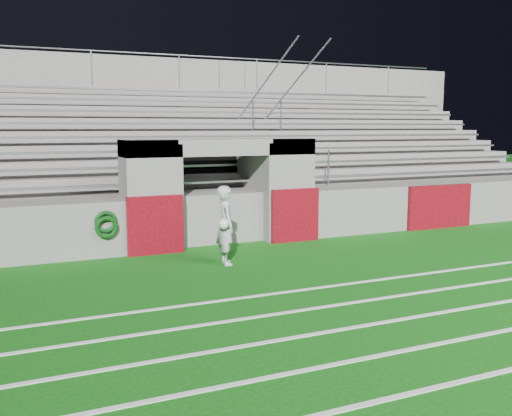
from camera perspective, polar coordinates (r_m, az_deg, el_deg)
name	(u,v)px	position (r m, az deg, el deg)	size (l,w,h in m)	color
ground	(284,276)	(11.23, 2.87, -6.81)	(90.00, 90.00, 0.00)	#0E540E
field_markings	(480,377)	(7.39, 21.53, -15.44)	(28.00, 8.09, 0.01)	white
stadium_structure	(171,171)	(18.36, -8.53, 3.65)	(26.00, 8.48, 5.42)	slate
goalkeeper_with_ball	(226,225)	(12.02, -3.02, -1.72)	(0.51, 0.71, 1.68)	#B1B5BB
hose_coil	(106,225)	(12.92, -14.75, -1.62)	(0.50, 0.14, 0.62)	#0C3E14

